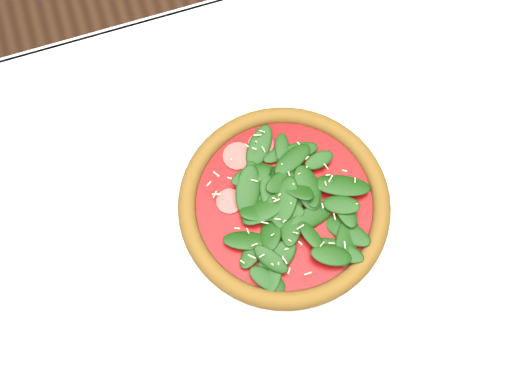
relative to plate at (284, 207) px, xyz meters
name	(u,v)px	position (x,y,z in m)	size (l,w,h in m)	color
ground	(255,322)	(-0.06, -0.05, -0.76)	(6.00, 6.00, 0.00)	brown
dining_table	(254,270)	(-0.06, -0.05, -0.11)	(1.21, 0.81, 0.75)	silver
plate	(284,207)	(0.00, 0.00, 0.00)	(0.32, 0.32, 0.01)	silver
pizza	(284,203)	(0.00, 0.00, 0.02)	(0.31, 0.31, 0.04)	#9F6C26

